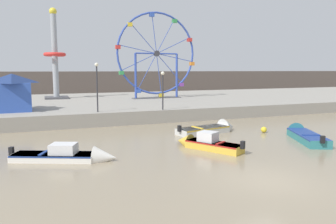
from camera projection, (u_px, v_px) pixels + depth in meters
name	position (u px, v px, depth m)	size (l,w,h in m)	color
ground_plane	(267.00, 180.00, 14.11)	(240.00, 240.00, 0.00)	gray
quay_promenade	(120.00, 104.00, 39.82)	(110.00, 24.27, 1.16)	gray
distant_town_skyline	(90.00, 83.00, 62.28)	(140.00, 3.00, 4.40)	#564C47
motorboat_teal_painted	(302.00, 134.00, 22.66)	(3.49, 5.72, 1.26)	teal
motorboat_mustard_yellow	(205.00, 143.00, 19.73)	(3.11, 4.31, 1.33)	gold
motorboat_white_red_stripe	(73.00, 156.00, 17.10)	(5.47, 3.27, 1.30)	silver
motorboat_pale_grey	(213.00, 129.00, 24.92)	(5.38, 2.46, 1.41)	silver
ferris_wheel_blue_frame	(157.00, 55.00, 40.81)	(10.29, 1.20, 10.63)	#334CA8
drop_tower_steel_tower	(55.00, 60.00, 40.29)	(2.80, 2.80, 10.99)	#999EA3
carnival_booth_blue_tent	(13.00, 92.00, 28.43)	(3.37, 3.91, 3.23)	#3356B7
promenade_lamp_near	(97.00, 80.00, 27.51)	(0.32, 0.32, 4.14)	#2D2D33
promenade_lamp_far	(163.00, 84.00, 29.08)	(0.32, 0.32, 3.40)	#2D2D33
mooring_buoy_orange	(264.00, 130.00, 24.78)	(0.44, 0.44, 0.44)	yellow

